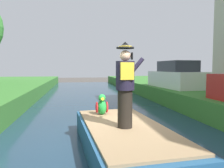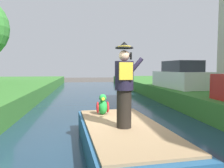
{
  "view_description": "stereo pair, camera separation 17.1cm",
  "coord_description": "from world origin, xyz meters",
  "px_view_note": "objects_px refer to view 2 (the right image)",
  "views": [
    {
      "loc": [
        -1.1,
        -5.23,
        2.01
      ],
      "look_at": [
        -0.2,
        0.11,
        1.61
      ],
      "focal_mm": 35.49,
      "sensor_mm": 36.0,
      "label": 1
    },
    {
      "loc": [
        -0.93,
        -5.26,
        2.01
      ],
      "look_at": [
        -0.2,
        0.11,
        1.61
      ],
      "focal_mm": 35.49,
      "sensor_mm": 36.0,
      "label": 2
    }
  ],
  "objects_px": {
    "boat": "(124,139)",
    "parrot_plush": "(103,106)",
    "person_pirate": "(124,85)",
    "parked_car_white": "(180,76)"
  },
  "relations": [
    {
      "from": "person_pirate",
      "to": "parked_car_white",
      "type": "height_order",
      "value": "person_pirate"
    },
    {
      "from": "boat",
      "to": "parked_car_white",
      "type": "bearing_deg",
      "value": 56.91
    },
    {
      "from": "boat",
      "to": "parrot_plush",
      "type": "distance_m",
      "value": 1.41
    },
    {
      "from": "boat",
      "to": "parrot_plush",
      "type": "bearing_deg",
      "value": 106.66
    },
    {
      "from": "person_pirate",
      "to": "parrot_plush",
      "type": "relative_size",
      "value": 3.25
    },
    {
      "from": "parked_car_white",
      "to": "parrot_plush",
      "type": "bearing_deg",
      "value": -130.6
    },
    {
      "from": "parked_car_white",
      "to": "boat",
      "type": "bearing_deg",
      "value": -123.09
    },
    {
      "from": "parrot_plush",
      "to": "parked_car_white",
      "type": "bearing_deg",
      "value": 49.4
    },
    {
      "from": "person_pirate",
      "to": "parrot_plush",
      "type": "distance_m",
      "value": 1.61
    },
    {
      "from": "boat",
      "to": "person_pirate",
      "type": "height_order",
      "value": "person_pirate"
    }
  ]
}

